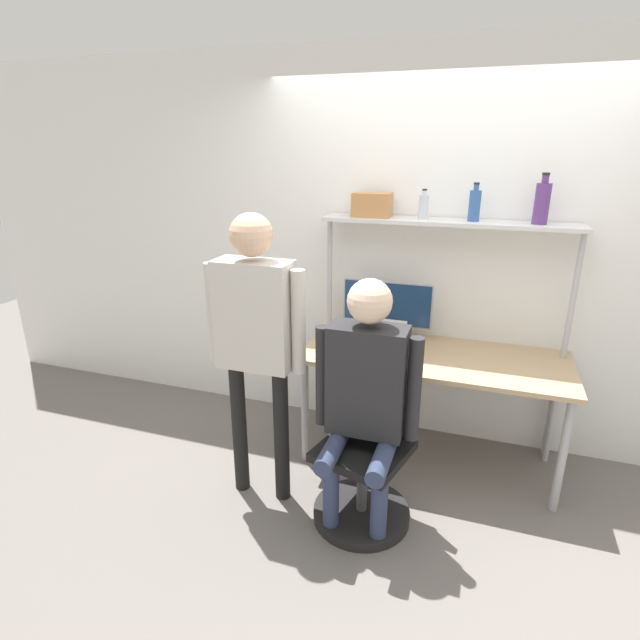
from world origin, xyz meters
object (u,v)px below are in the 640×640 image
person_seated (365,387)px  bottle_clear (424,206)px  monitor (387,306)px  cell_phone (415,367)px  bottle_purple (542,203)px  laptop (378,347)px  bottle_blue (475,205)px  person_standing (255,324)px  office_chair (366,472)px  storage_box (372,205)px

person_seated → bottle_clear: bottle_clear is taller
monitor → cell_phone: monitor is taller
person_seated → bottle_purple: size_ratio=4.80×
laptop → bottle_blue: bottle_blue is taller
monitor → bottle_purple: (0.90, 0.01, 0.73)m
laptop → person_standing: person_standing is taller
laptop → office_chair: size_ratio=0.36×
monitor → cell_phone: size_ratio=4.17×
laptop → cell_phone: (0.25, -0.09, -0.06)m
monitor → bottle_clear: 0.72m
laptop → bottle_purple: size_ratio=1.11×
cell_phone → bottle_clear: bearing=99.0°
monitor → laptop: monitor is taller
office_chair → bottle_blue: bearing=65.2°
bottle_blue → storage_box: size_ratio=0.95×
monitor → bottle_purple: size_ratio=2.10×
laptop → bottle_clear: size_ratio=1.75×
bottle_purple → bottle_clear: bearing=180.0°
person_seated → monitor: bearing=95.0°
bottle_blue → bottle_clear: 0.31m
cell_phone → bottle_purple: bearing=36.3°
laptop → bottle_clear: 0.95m
bottle_blue → bottle_purple: size_ratio=0.79×
cell_phone → person_seated: size_ratio=0.10×
bottle_blue → cell_phone: bearing=-117.6°
bottle_blue → bottle_purple: 0.38m
monitor → storage_box: storage_box is taller
office_chair → person_standing: person_standing is taller
laptop → office_chair: (0.07, -0.54, -0.55)m
office_chair → person_seated: bearing=-103.5°
monitor → bottle_blue: 0.87m
person_standing → bottle_clear: (0.77, 0.92, 0.57)m
laptop → storage_box: bearing=112.6°
office_chair → bottle_purple: size_ratio=3.11×
person_seated → bottle_clear: 1.28m
bottle_clear → storage_box: bearing=180.0°
bottle_purple → person_seated: bearing=-130.4°
office_chair → person_seated: 0.57m
person_standing → bottle_clear: bearing=50.3°
bottle_purple → office_chair: bearing=-131.4°
monitor → bottle_clear: (0.20, 0.01, 0.69)m
cell_phone → bottle_blue: bottle_blue is taller
monitor → person_standing: 1.08m
cell_phone → person_seated: (-0.19, -0.50, 0.07)m
person_standing → storage_box: bearing=65.0°
bottle_clear → storage_box: bottle_clear is taller
person_standing → office_chair: bearing=1.0°
bottle_blue → bottle_purple: (0.38, -0.00, 0.03)m
office_chair → monitor: bearing=95.9°
bottle_clear → bottle_purple: bearing=0.0°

